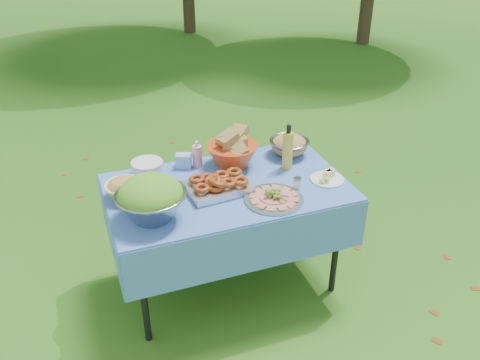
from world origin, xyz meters
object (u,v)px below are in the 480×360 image
oil_bottle (288,147)px  pasta_bowl_steel (289,145)px  plate_stack (147,168)px  charcuterie_platter (274,194)px  picnic_table (228,236)px  bread_bowl (232,150)px  salad_bowl (151,198)px

oil_bottle → pasta_bowl_steel: bearing=61.4°
plate_stack → charcuterie_platter: bearing=-41.6°
picnic_table → pasta_bowl_steel: 0.75m
oil_bottle → bread_bowl: bearing=153.4°
salad_bowl → pasta_bowl_steel: salad_bowl is taller
oil_bottle → salad_bowl: bearing=-164.0°
pasta_bowl_steel → oil_bottle: bearing=-118.6°
plate_stack → charcuterie_platter: size_ratio=0.58×
pasta_bowl_steel → oil_bottle: 0.21m
bread_bowl → oil_bottle: oil_bottle is taller
salad_bowl → pasta_bowl_steel: size_ratio=1.46×
picnic_table → oil_bottle: bearing=11.6°
salad_bowl → oil_bottle: 0.98m
oil_bottle → picnic_table: bearing=-168.4°
plate_stack → bread_bowl: bread_bowl is taller
salad_bowl → plate_stack: bearing=81.6°
pasta_bowl_steel → charcuterie_platter: (-0.33, -0.51, -0.03)m
picnic_table → charcuterie_platter: 0.53m
plate_stack → pasta_bowl_steel: size_ratio=0.76×
plate_stack → bread_bowl: bearing=-6.9°
charcuterie_platter → bread_bowl: bearing=99.6°
plate_stack → oil_bottle: size_ratio=0.67×
plate_stack → picnic_table: bearing=-36.7°
bread_bowl → pasta_bowl_steel: 0.42m
salad_bowl → plate_stack: salad_bowl is taller
pasta_bowl_steel → oil_bottle: size_ratio=0.88×
picnic_table → charcuterie_platter: charcuterie_platter is taller
pasta_bowl_steel → picnic_table: bearing=-153.7°
pasta_bowl_steel → charcuterie_platter: bearing=-123.3°
pasta_bowl_steel → salad_bowl: bearing=-156.8°
plate_stack → oil_bottle: (0.87, -0.23, 0.11)m
bread_bowl → pasta_bowl_steel: bearing=1.9°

